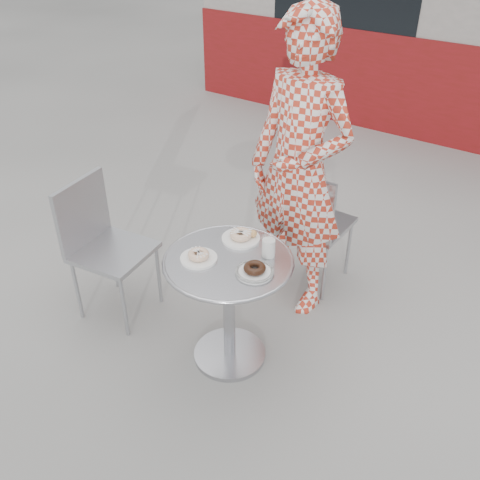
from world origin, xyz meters
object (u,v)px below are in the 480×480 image
Objects in this scene: plate_far at (242,236)px; milk_cup at (269,247)px; chair_left at (116,275)px; bistro_table at (229,285)px; seated_person at (299,171)px; plate_near at (199,256)px; plate_checker at (255,270)px; chair_far at (313,246)px.

plate_far is 1.77× the size of milk_cup.
bistro_table is at bearing -93.54° from chair_left.
plate_near is (-0.13, -0.75, -0.20)m from seated_person.
bistro_table is 0.25m from plate_checker.
chair_far is 4.52× the size of plate_near.
plate_near is (-0.14, -0.98, 0.43)m from chair_far.
plate_checker is (0.16, -0.69, -0.20)m from seated_person.
plate_checker is (0.15, -0.92, 0.42)m from chair_far.
bistro_table is 0.80× the size of chair_far.
chair_far is 1.08m from plate_near.
chair_left is at bearing 49.94° from chair_far.
chair_left is at bearing -161.61° from plate_far.
chair_left is 1.07m from milk_cup.
milk_cup is at bearing -12.43° from plate_far.
bistro_table is at bearing 34.55° from plate_near.
plate_near is at bearing -139.56° from milk_cup.
chair_far is 4.16× the size of plate_far.
chair_far reaches higher than plate_near.
chair_left is at bearing -129.98° from seated_person.
plate_far reaches higher than plate_near.
chair_left reaches higher than plate_far.
seated_person is 0.53m from plate_far.
bistro_table is 0.79× the size of chair_left.
plate_far is at bearing -79.73° from chair_left.
plate_far reaches higher than plate_checker.
chair_left reaches higher than milk_cup.
plate_near is at bearing -99.76° from chair_left.
bistro_table is 0.93m from chair_far.
chair_far is 0.67m from seated_person.
chair_far is at bearing 99.18° from plate_checker.
plate_near reaches higher than bistro_table.
plate_far is 1.07× the size of plate_checker.
chair_left reaches higher than chair_far.
plate_checker is at bearing 13.04° from plate_near.
milk_cup reaches higher than bistro_table.
plate_checker is (0.29, 0.07, -0.00)m from plate_near.
milk_cup is at bearing -85.77° from chair_left.
chair_left is (-0.80, -0.06, -0.24)m from bistro_table.
chair_far is 0.47× the size of seated_person.
plate_far is at bearing 167.57° from milk_cup.
chair_far is at bearing 99.30° from milk_cup.
plate_checker is at bearing -69.07° from seated_person.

